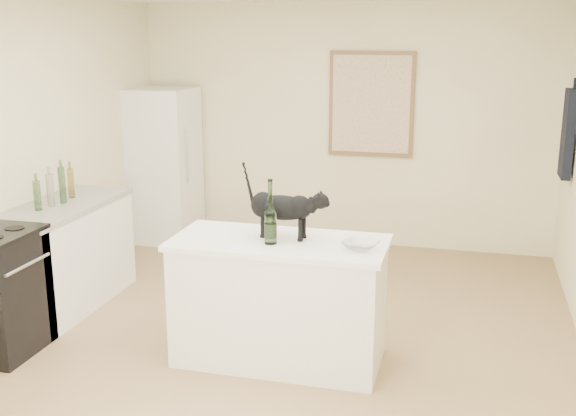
{
  "coord_description": "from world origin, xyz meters",
  "views": [
    {
      "loc": [
        1.33,
        -4.61,
        2.31
      ],
      "look_at": [
        0.15,
        -0.15,
        1.12
      ],
      "focal_mm": 43.15,
      "sensor_mm": 36.0,
      "label": 1
    }
  ],
  "objects_px": {
    "fridge": "(163,165)",
    "glass_bowl": "(360,246)",
    "black_cat": "(282,211)",
    "wine_bottle": "(270,216)"
  },
  "relations": [
    {
      "from": "black_cat",
      "to": "glass_bowl",
      "type": "relative_size",
      "value": 2.37
    },
    {
      "from": "fridge",
      "to": "black_cat",
      "type": "height_order",
      "value": "fridge"
    },
    {
      "from": "fridge",
      "to": "wine_bottle",
      "type": "xyz_separation_m",
      "value": [
        2.02,
        -2.65,
        0.25
      ]
    },
    {
      "from": "black_cat",
      "to": "glass_bowl",
      "type": "bearing_deg",
      "value": -8.78
    },
    {
      "from": "fridge",
      "to": "glass_bowl",
      "type": "height_order",
      "value": "fridge"
    },
    {
      "from": "fridge",
      "to": "black_cat",
      "type": "bearing_deg",
      "value": -50.48
    },
    {
      "from": "black_cat",
      "to": "wine_bottle",
      "type": "distance_m",
      "value": 0.16
    },
    {
      "from": "fridge",
      "to": "glass_bowl",
      "type": "distance_m",
      "value": 3.71
    },
    {
      "from": "black_cat",
      "to": "fridge",
      "type": "bearing_deg",
      "value": 133.74
    },
    {
      "from": "fridge",
      "to": "black_cat",
      "type": "xyz_separation_m",
      "value": [
        2.05,
        -2.49,
        0.24
      ]
    }
  ]
}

